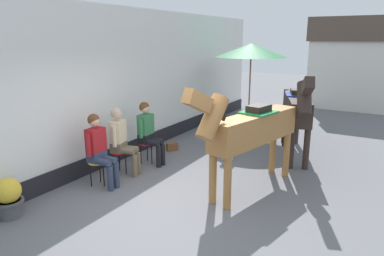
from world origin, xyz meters
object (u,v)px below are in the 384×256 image
Objects in this scene: seated_visitor_middle at (121,138)px; seated_visitor_far at (148,130)px; cafe_parasol at (251,51)px; satchel_bag at (172,147)px; saddled_horse_near at (251,130)px; spare_stool_white at (228,142)px; saddled_horse_far at (297,108)px; flower_planter_near at (9,197)px; seated_visitor_near at (99,147)px.

seated_visitor_middle is 0.77m from seated_visitor_far.
satchel_bag is (-0.83, -3.00, -2.26)m from cafe_parasol.
saddled_horse_near is at bearing 12.13° from seated_visitor_middle.
spare_stool_white is (1.38, 1.16, -0.38)m from seated_visitor_far.
saddled_horse_near is 6.42× the size of spare_stool_white.
seated_visitor_middle is 5.11m from cafe_parasol.
saddled_horse_far is 2.92m from cafe_parasol.
flower_planter_near is 1.39× the size of spare_stool_white.
seated_visitor_middle is 2.46m from spare_stool_white.
flower_planter_near reaches higher than satchel_bag.
saddled_horse_near reaches higher than flower_planter_near.
saddled_horse_far is at bearing 84.63° from saddled_horse_near.
seated_visitor_far is at bearing 87.74° from seated_visitor_near.
spare_stool_white is (1.44, 2.59, -0.38)m from seated_visitor_near.
seated_visitor_near is 5.74m from cafe_parasol.
saddled_horse_far is (2.66, 2.15, 0.38)m from seated_visitor_far.
seated_visitor_near and seated_visitor_middle have the same top height.
cafe_parasol is at bearing 79.11° from seated_visitor_far.
seated_visitor_middle is 1.91m from satchel_bag.
saddled_horse_far is at bearing -44.79° from cafe_parasol.
seated_visitor_far is at bearing -146.10° from satchel_bag.
seated_visitor_far reaches higher than satchel_bag.
saddled_horse_near reaches higher than seated_visitor_near.
cafe_parasol is at bearing 14.97° from satchel_bag.
spare_stool_white reaches higher than satchel_bag.
saddled_horse_far is 6.08m from flower_planter_near.
spare_stool_white is at bearing -77.99° from cafe_parasol.
seated_visitor_near is 1.70m from flower_planter_near.
saddled_horse_near is 4.61× the size of flower_planter_near.
seated_visitor_far is 3.02× the size of spare_stool_white.
saddled_horse_far reaches higher than seated_visitor_near.
seated_visitor_near is at bearing -98.66° from cafe_parasol.
flower_planter_near is at bearing -154.58° from satchel_bag.
seated_visitor_middle is 1.00× the size of seated_visitor_far.
spare_stool_white is (0.61, -2.87, -1.96)m from cafe_parasol.
flower_planter_near is (-2.86, -2.82, -0.82)m from saddled_horse_near.
flower_planter_near is at bearing -120.74° from saddled_horse_far.
saddled_horse_near is 10.55× the size of satchel_bag.
seated_visitor_middle reaches higher than flower_planter_near.
saddled_horse_near is 4.71m from cafe_parasol.
seated_visitor_far is 3.44m from saddled_horse_far.
satchel_bag is (-0.06, 1.02, -0.68)m from seated_visitor_far.
seated_visitor_middle is at bearing -127.88° from spare_stool_white.
saddled_horse_near reaches higher than seated_visitor_far.
satchel_bag is (-2.50, 1.24, -1.06)m from saddled_horse_near.
saddled_horse_far is 4.47× the size of flower_planter_near.
cafe_parasol is 9.21× the size of satchel_bag.
saddled_horse_near is 1.89m from spare_stool_white.
saddled_horse_near is (2.44, -0.21, 0.38)m from seated_visitor_far.
seated_visitor_far reaches higher than flower_planter_near.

